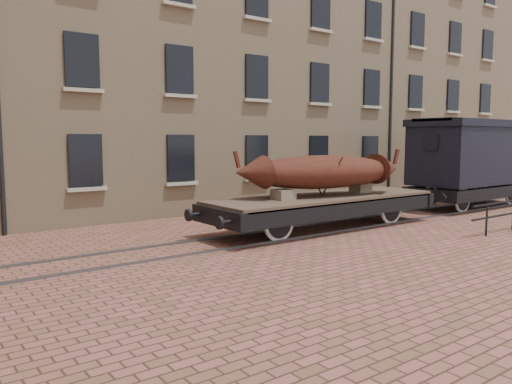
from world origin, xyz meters
TOP-DOWN VIEW (x-y plane):
  - ground at (0.00, 0.00)m, footprint 90.00×90.00m
  - warehouse_cream at (3.00, 9.99)m, footprint 40.00×10.19m
  - rail_track at (0.00, 0.00)m, footprint 30.00×1.52m
  - flatcar_wagon at (0.00, -0.00)m, footprint 9.12×2.47m
  - iron_boat at (-0.10, -0.00)m, footprint 6.08×2.74m
  - goods_van at (8.82, 0.00)m, footprint 7.15×2.61m

SIDE VIEW (x-z plane):
  - ground at x=0.00m, z-range 0.00..0.00m
  - rail_track at x=0.00m, z-range 0.00..0.06m
  - flatcar_wagon at x=0.00m, z-range 0.17..1.55m
  - iron_boat at x=-0.10m, z-range 1.11..2.59m
  - goods_van at x=8.82m, z-range 0.47..4.17m
  - warehouse_cream at x=3.00m, z-range 0.00..14.00m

